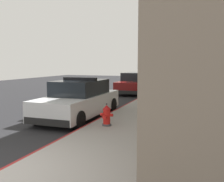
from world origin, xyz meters
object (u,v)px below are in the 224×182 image
at_px(fire_hydrant, 107,115).
at_px(street_tree, 167,42).
at_px(parked_car_dark_far, 160,76).
at_px(police_cruiser, 80,100).
at_px(parked_car_silver_ahead, 135,83).

height_order(fire_hydrant, street_tree, street_tree).
bearing_deg(parked_car_dark_far, fire_hydrant, -85.19).
height_order(police_cruiser, parked_car_silver_ahead, police_cruiser).
distance_m(police_cruiser, street_tree, 7.14).
distance_m(parked_car_silver_ahead, fire_hydrant, 11.10).
distance_m(police_cruiser, fire_hydrant, 2.44).
bearing_deg(parked_car_silver_ahead, street_tree, -50.40).
height_order(police_cruiser, street_tree, street_tree).
bearing_deg(street_tree, parked_car_silver_ahead, 129.60).
relative_size(police_cruiser, parked_car_silver_ahead, 1.00).
bearing_deg(parked_car_dark_far, parked_car_silver_ahead, -90.36).
xyz_separation_m(fire_hydrant, street_tree, (0.85, 7.63, 2.96)).
relative_size(parked_car_silver_ahead, fire_hydrant, 6.37).
bearing_deg(street_tree, parked_car_dark_far, 100.82).
distance_m(police_cruiser, parked_car_silver_ahead, 9.34).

